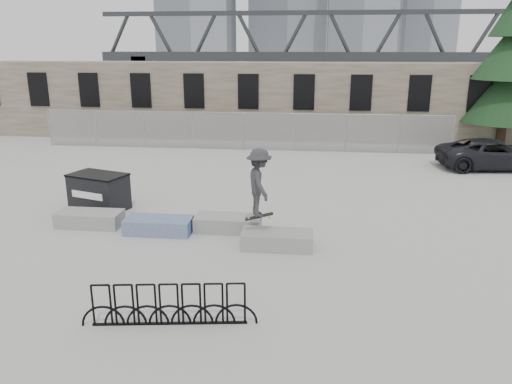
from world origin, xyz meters
TOP-DOWN VIEW (x-y plane):
  - ground at (0.00, 0.00)m, footprint 120.00×120.00m
  - stone_wall at (0.00, 16.24)m, footprint 36.00×2.58m
  - chainlink_fence at (-0.00, 12.50)m, footprint 22.06×0.06m
  - planter_far_left at (-3.13, 0.12)m, footprint 2.00×0.90m
  - planter_center_left at (-0.79, -0.23)m, footprint 2.00×0.90m
  - planter_center_right at (1.26, 0.20)m, footprint 2.00×0.90m
  - planter_offset at (2.86, -0.97)m, footprint 2.00×0.90m
  - dumpster at (-3.50, 1.76)m, footprint 2.18×1.70m
  - bike_rack at (0.97, -5.24)m, footprint 3.56×0.55m
  - spruce_tree at (14.19, 14.88)m, footprint 4.59×4.59m
  - truss_bridge at (10.00, 55.00)m, footprint 70.00×3.00m
  - suv at (12.00, 9.48)m, footprint 5.12×2.76m
  - skateboarder at (2.34, -0.93)m, footprint 1.08×1.39m

SIDE VIEW (x-z plane):
  - ground at x=0.00m, z-range 0.00..0.00m
  - planter_far_left at x=-3.13m, z-range 0.02..0.49m
  - planter_center_left at x=-0.79m, z-range 0.02..0.49m
  - planter_center_right at x=1.26m, z-range 0.02..0.49m
  - planter_offset at x=2.86m, z-range 0.02..0.49m
  - bike_rack at x=0.97m, z-range -0.01..0.89m
  - dumpster at x=-3.50m, z-range 0.01..1.26m
  - suv at x=12.00m, z-range 0.00..1.37m
  - chainlink_fence at x=0.00m, z-range 0.03..2.05m
  - skateboarder at x=2.34m, z-range 0.85..2.88m
  - stone_wall at x=0.00m, z-range 0.01..4.51m
  - truss_bridge at x=10.00m, z-range -0.77..9.03m
  - spruce_tree at x=14.19m, z-range -1.04..10.46m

